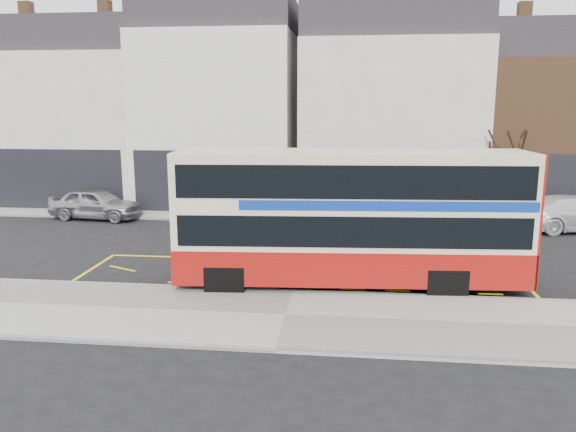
# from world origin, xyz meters

# --- Properties ---
(ground) EXTENTS (120.00, 120.00, 0.00)m
(ground) POSITION_xyz_m (0.00, 0.00, 0.00)
(ground) COLOR black
(ground) RESTS_ON ground
(pavement) EXTENTS (40.00, 4.00, 0.15)m
(pavement) POSITION_xyz_m (0.00, -2.30, 0.07)
(pavement) COLOR #A5A29C
(pavement) RESTS_ON ground
(kerb) EXTENTS (40.00, 0.15, 0.15)m
(kerb) POSITION_xyz_m (0.00, -0.38, 0.07)
(kerb) COLOR gray
(kerb) RESTS_ON ground
(far_pavement) EXTENTS (50.00, 3.00, 0.15)m
(far_pavement) POSITION_xyz_m (0.00, 11.00, 0.07)
(far_pavement) COLOR #A5A29C
(far_pavement) RESTS_ON ground
(road_markings) EXTENTS (14.00, 3.40, 0.01)m
(road_markings) POSITION_xyz_m (0.00, 1.60, 0.01)
(road_markings) COLOR yellow
(road_markings) RESTS_ON ground
(terrace_far_left) EXTENTS (8.00, 8.01, 10.80)m
(terrace_far_left) POSITION_xyz_m (-13.50, 14.99, 4.82)
(terrace_far_left) COLOR white
(terrace_far_left) RESTS_ON ground
(terrace_left) EXTENTS (8.00, 8.01, 11.80)m
(terrace_left) POSITION_xyz_m (-5.50, 14.99, 5.32)
(terrace_left) COLOR white
(terrace_left) RESTS_ON ground
(terrace_green_shop) EXTENTS (9.00, 8.01, 11.30)m
(terrace_green_shop) POSITION_xyz_m (3.50, 14.99, 5.07)
(terrace_green_shop) COLOR white
(terrace_green_shop) RESTS_ON ground
(terrace_right) EXTENTS (9.00, 8.01, 10.30)m
(terrace_right) POSITION_xyz_m (12.50, 14.99, 4.57)
(terrace_right) COLOR brown
(terrace_right) RESTS_ON ground
(double_decker_bus) EXTENTS (10.42, 3.06, 4.11)m
(double_decker_bus) POSITION_xyz_m (1.63, 0.60, 2.16)
(double_decker_bus) COLOR beige
(double_decker_bus) RESTS_ON ground
(bus_stop_post) EXTENTS (0.81, 0.14, 3.26)m
(bus_stop_post) POSITION_xyz_m (-1.43, -0.39, 2.09)
(bus_stop_post) COLOR black
(bus_stop_post) RESTS_ON pavement
(car_silver) EXTENTS (4.57, 2.24, 1.50)m
(car_silver) POSITION_xyz_m (-10.55, 9.45, 0.75)
(car_silver) COLOR #A2A1A6
(car_silver) RESTS_ON ground
(car_grey) EXTENTS (4.04, 2.29, 1.26)m
(car_grey) POSITION_xyz_m (-2.19, 8.51, 0.63)
(car_grey) COLOR #3B3D43
(car_grey) RESTS_ON ground
(street_tree_right) EXTENTS (2.55, 2.55, 5.52)m
(street_tree_right) POSITION_xyz_m (8.56, 10.69, 3.76)
(street_tree_right) COLOR black
(street_tree_right) RESTS_ON ground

